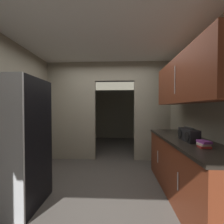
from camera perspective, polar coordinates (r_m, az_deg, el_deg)
name	(u,v)px	position (r m, az deg, el deg)	size (l,w,h in m)	color
ground	(102,190)	(2.84, -3.97, -27.59)	(20.00, 20.00, 0.00)	#47423D
kitchen_overhead_slab	(104,44)	(3.20, -3.02, 24.61)	(3.68, 7.08, 0.06)	silver
kitchen_partition	(106,108)	(4.02, -2.37, 1.59)	(3.28, 0.12, 2.61)	gray
adjoining_room_shell	(112,110)	(6.03, -0.14, 0.67)	(3.28, 3.04, 2.61)	gray
refrigerator	(11,143)	(2.55, -34.20, -9.66)	(0.83, 0.76, 1.79)	black
lower_cabinet_run	(186,168)	(2.70, 26.44, -18.68)	(0.63, 2.14, 0.90)	maroon
upper_cabinet_counterside	(187,80)	(2.58, 26.76, 10.97)	(0.36, 1.93, 0.71)	maroon
boombox	(188,135)	(2.43, 27.20, -7.79)	(0.15, 0.40, 0.20)	black
book_stack	(204,144)	(2.13, 31.71, -10.41)	(0.13, 0.16, 0.08)	red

